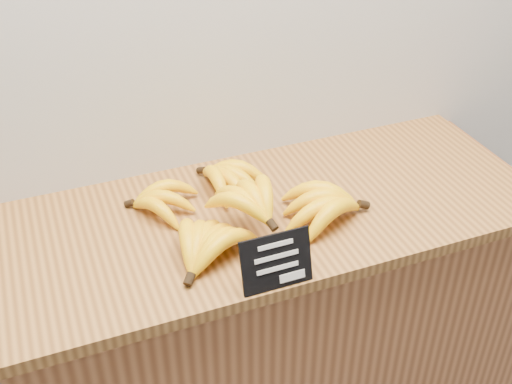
# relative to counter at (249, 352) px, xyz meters

# --- Properties ---
(counter) EXTENTS (1.49, 0.50, 0.90)m
(counter) POSITION_rel_counter_xyz_m (0.00, 0.00, 0.00)
(counter) COLOR #A05F33
(counter) RESTS_ON ground
(counter_top) EXTENTS (1.40, 0.54, 0.03)m
(counter_top) POSITION_rel_counter_xyz_m (0.00, 0.00, 0.47)
(counter_top) COLOR #99652F
(counter_top) RESTS_ON counter
(chalkboard_sign) EXTENTS (0.15, 0.04, 0.12)m
(chalkboard_sign) POSITION_rel_counter_xyz_m (-0.03, -0.25, 0.54)
(chalkboard_sign) COLOR black
(chalkboard_sign) RESTS_ON counter_top
(banana_pile) EXTENTS (0.52, 0.42, 0.12)m
(banana_pile) POSITION_rel_counter_xyz_m (-0.03, -0.02, 0.52)
(banana_pile) COLOR yellow
(banana_pile) RESTS_ON counter_top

